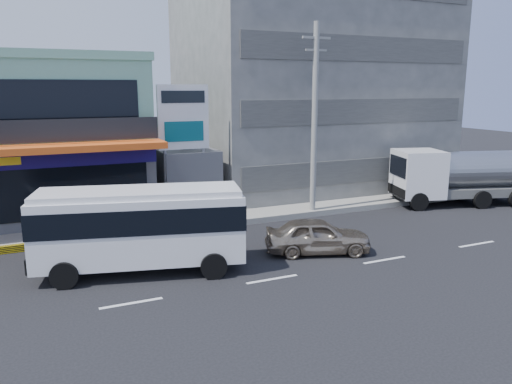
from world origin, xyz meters
The scene contains 11 objects.
ground centered at (0.00, 0.00, 0.00)m, with size 120.00×120.00×0.00m, color black.
sidewalk centered at (5.00, 9.50, 0.15)m, with size 70.00×5.00×0.30m, color gray.
shop_building centered at (-8.00, 13.95, 4.00)m, with size 12.40×11.70×8.00m.
concrete_building centered at (10.00, 15.00, 7.00)m, with size 16.00×12.00×14.00m, color gray.
gap_structure centered at (0.00, 12.00, 1.75)m, with size 3.00×6.00×3.50m, color #4C4C51.
satellite_dish centered at (0.00, 11.00, 3.58)m, with size 1.50×1.50×0.15m, color slate.
billboard centered at (-0.50, 9.20, 4.93)m, with size 2.60×0.18×6.90m.
utility_pole_near centered at (6.00, 7.40, 5.15)m, with size 1.60×0.30×10.00m.
minibus centered at (-4.09, 2.67, 1.88)m, with size 7.87×4.11×3.14m.
sedan centered at (3.00, 1.88, 0.74)m, with size 1.74×4.33×1.47m, color tan.
tanker_truck centered at (15.06, 6.12, 1.74)m, with size 8.54×4.59×3.23m.
Camera 1 is at (-7.42, -15.18, 6.77)m, focal length 35.00 mm.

